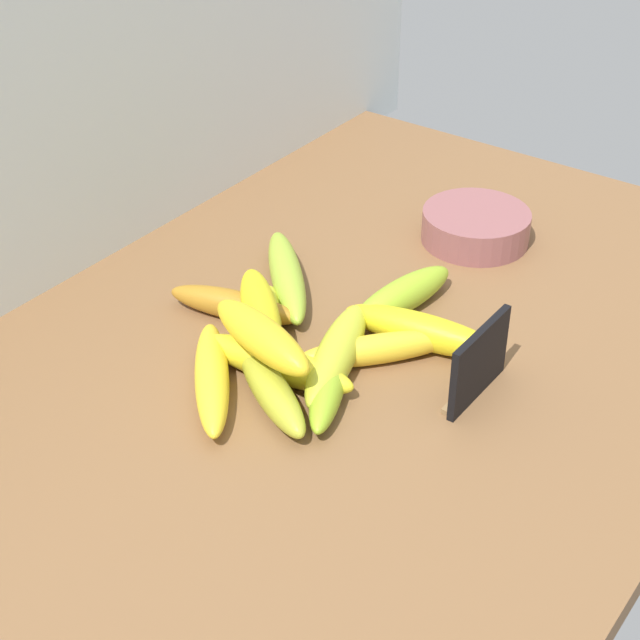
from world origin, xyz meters
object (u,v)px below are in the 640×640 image
(banana_1, at_px, (340,356))
(banana_6, at_px, (376,349))
(banana_4, at_px, (212,378))
(banana_8, at_px, (423,331))
(banana_2, at_px, (330,378))
(banana_0, at_px, (402,296))
(banana_11, at_px, (260,310))
(banana_10, at_px, (275,363))
(banana_3, at_px, (267,330))
(banana_7, at_px, (272,391))
(chalkboard_sign, at_px, (478,365))
(banana_5, at_px, (287,276))
(banana_12, at_px, (262,337))
(banana_9, at_px, (233,305))
(fruit_bowl, at_px, (476,226))

(banana_1, distance_m, banana_6, 0.04)
(banana_4, bearing_deg, banana_8, -34.14)
(banana_1, bearing_deg, banana_2, -161.15)
(banana_0, bearing_deg, banana_8, -130.57)
(banana_1, relative_size, banana_11, 1.17)
(banana_8, relative_size, banana_10, 1.01)
(banana_1, distance_m, banana_4, 0.14)
(banana_4, bearing_deg, banana_11, 3.97)
(banana_3, relative_size, banana_10, 0.97)
(banana_3, distance_m, banana_7, 0.11)
(chalkboard_sign, xyz_separation_m, banana_5, (0.05, 0.29, -0.02))
(banana_0, distance_m, banana_7, 0.23)
(chalkboard_sign, bearing_deg, banana_11, 106.50)
(banana_4, bearing_deg, banana_0, -17.53)
(banana_5, bearing_deg, banana_12, -150.04)
(banana_4, bearing_deg, banana_1, -39.51)
(banana_5, distance_m, banana_8, 0.20)
(banana_8, bearing_deg, banana_10, 146.17)
(banana_11, distance_m, banana_12, 0.06)
(banana_8, bearing_deg, banana_5, 88.35)
(banana_1, bearing_deg, chalkboard_sign, -69.48)
(banana_10, xyz_separation_m, banana_11, (0.03, 0.05, 0.03))
(banana_5, xyz_separation_m, banana_10, (-0.15, -0.10, 0.00))
(chalkboard_sign, height_order, banana_0, chalkboard_sign)
(banana_4, xyz_separation_m, banana_10, (0.06, -0.04, 0.00))
(banana_2, distance_m, banana_7, 0.06)
(banana_1, distance_m, banana_12, 0.09)
(banana_5, relative_size, banana_9, 1.28)
(chalkboard_sign, xyz_separation_m, banana_3, (-0.06, 0.24, -0.02))
(banana_5, xyz_separation_m, banana_7, (-0.19, -0.13, -0.00))
(fruit_bowl, xyz_separation_m, banana_2, (-0.37, -0.03, -0.00))
(banana_2, relative_size, banana_10, 0.97)
(banana_8, xyz_separation_m, banana_10, (-0.14, 0.10, -0.00))
(banana_2, relative_size, banana_8, 0.96)
(fruit_bowl, distance_m, banana_5, 0.27)
(fruit_bowl, relative_size, banana_2, 0.78)
(chalkboard_sign, distance_m, banana_7, 0.22)
(banana_8, bearing_deg, banana_12, 147.47)
(banana_9, bearing_deg, banana_7, -126.53)
(banana_1, bearing_deg, banana_9, 85.33)
(fruit_bowl, distance_m, banana_9, 0.36)
(banana_3, height_order, banana_5, banana_5)
(banana_11, bearing_deg, banana_4, -176.03)
(banana_1, relative_size, banana_6, 1.06)
(banana_1, relative_size, banana_9, 1.18)
(banana_10, bearing_deg, chalkboard_sign, -61.33)
(banana_1, relative_size, banana_5, 0.92)
(fruit_bowl, distance_m, banana_4, 0.45)
(fruit_bowl, relative_size, banana_7, 0.90)
(banana_2, distance_m, banana_4, 0.12)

